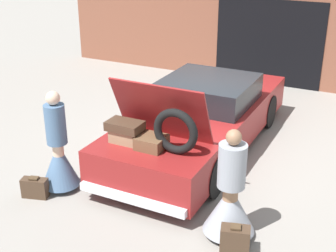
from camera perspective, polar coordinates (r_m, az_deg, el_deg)
name	(u,v)px	position (r m, az deg, el deg)	size (l,w,h in m)	color
ground_plane	(201,147)	(8.93, 4.01, -2.58)	(40.00, 40.00, 0.00)	gray
garage_wall_back	(270,31)	(12.50, 12.32, 11.24)	(12.00, 0.14, 2.80)	brown
car	(201,118)	(8.69, 4.10, 0.92)	(1.87, 5.12, 1.78)	maroon
person_left	(59,155)	(7.50, -13.18, -3.50)	(0.60, 0.60, 1.64)	beige
person_right	(230,200)	(6.31, 7.57, -8.90)	(0.70, 0.70, 1.56)	#997051
suitcase_beside_left_person	(35,188)	(7.56, -15.91, -7.26)	(0.43, 0.28, 0.34)	#473323
suitcase_beside_right_person	(235,240)	(6.21, 8.16, -13.57)	(0.42, 0.31, 0.40)	#473323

